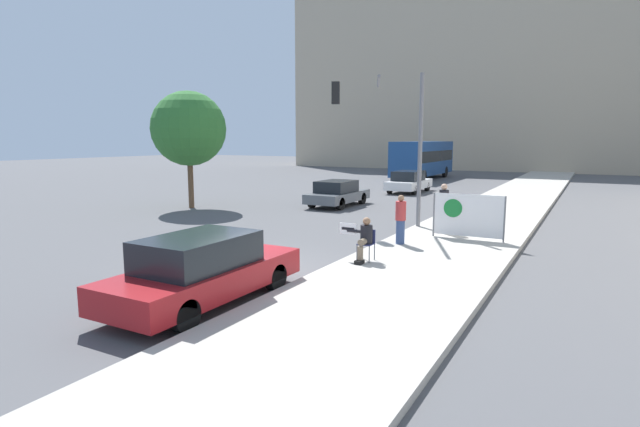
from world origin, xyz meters
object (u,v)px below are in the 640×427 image
object	(u,v)px
jogger_on_sidewalk	(401,219)
pedestrian_behind	(444,207)
street_tree_near_curb	(189,129)
protest_banner	(468,215)
seated_protester	(364,238)
traffic_light_pole	(389,123)
parked_car_curbside	(203,270)
car_on_road_nearest	(337,193)
city_bus_on_road	(423,158)
car_on_road_midblock	(409,182)

from	to	relation	value
jogger_on_sidewalk	pedestrian_behind	bearing A→B (deg)	-88.99
street_tree_near_curb	protest_banner	bearing A→B (deg)	-8.86
seated_protester	street_tree_near_curb	distance (m)	14.93
traffic_light_pole	parked_car_curbside	world-z (taller)	traffic_light_pole
jogger_on_sidewalk	street_tree_near_curb	bearing A→B (deg)	-4.35
car_on_road_nearest	protest_banner	bearing A→B (deg)	-38.29
seated_protester	car_on_road_nearest	bearing A→B (deg)	119.25
jogger_on_sidewalk	parked_car_curbside	xyz separation A→B (m)	(-1.82, -7.30, -0.22)
pedestrian_behind	city_bus_on_road	world-z (taller)	city_bus_on_road
city_bus_on_road	traffic_light_pole	bearing A→B (deg)	-75.57
jogger_on_sidewalk	street_tree_near_curb	size ratio (longest dim) A/B	0.27
seated_protester	parked_car_curbside	xyz separation A→B (m)	(-1.75, -4.60, -0.07)
jogger_on_sidewalk	pedestrian_behind	distance (m)	2.92
seated_protester	jogger_on_sidewalk	bearing A→B (deg)	87.25
protest_banner	car_on_road_midblock	xyz separation A→B (m)	(-7.31, 15.21, -0.26)
traffic_light_pole	city_bus_on_road	xyz separation A→B (m)	(-6.55, 25.46, -2.22)
car_on_road_nearest	seated_protester	bearing A→B (deg)	-59.61
traffic_light_pole	car_on_road_midblock	distance (m)	14.94
jogger_on_sidewalk	car_on_road_midblock	world-z (taller)	jogger_on_sidewalk
traffic_light_pole	pedestrian_behind	bearing A→B (deg)	-4.82
city_bus_on_road	street_tree_near_curb	bearing A→B (deg)	-101.00
seated_protester	car_on_road_midblock	world-z (taller)	car_on_road_midblock
parked_car_curbside	pedestrian_behind	bearing A→B (deg)	76.46
car_on_road_nearest	city_bus_on_road	size ratio (longest dim) A/B	0.39
seated_protester	city_bus_on_road	distance (m)	32.27
traffic_light_pole	car_on_road_midblock	xyz separation A→B (m)	(-3.93, 14.00, -3.42)
jogger_on_sidewalk	car_on_road_nearest	distance (m)	10.68
car_on_road_midblock	parked_car_curbside	bearing A→B (deg)	-81.20
jogger_on_sidewalk	city_bus_on_road	size ratio (longest dim) A/B	0.15
street_tree_near_curb	city_bus_on_road	bearing A→B (deg)	79.00
pedestrian_behind	parked_car_curbside	bearing A→B (deg)	30.21
jogger_on_sidewalk	protest_banner	distance (m)	2.52
jogger_on_sidewalk	city_bus_on_road	world-z (taller)	city_bus_on_road
parked_car_curbside	protest_banner	bearing A→B (deg)	68.78
protest_banner	car_on_road_nearest	xyz separation A→B (m)	(-8.31, 6.56, -0.29)
seated_protester	car_on_road_midblock	xyz separation A→B (m)	(-5.51, 19.75, -0.10)
protest_banner	pedestrian_behind	bearing A→B (deg)	137.30
car_on_road_midblock	jogger_on_sidewalk	bearing A→B (deg)	-71.84
city_bus_on_road	street_tree_near_curb	xyz separation A→B (m)	(-4.74, -24.38, 2.15)
parked_car_curbside	car_on_road_midblock	world-z (taller)	parked_car_curbside
traffic_light_pole	parked_car_curbside	size ratio (longest dim) A/B	1.22
seated_protester	traffic_light_pole	xyz separation A→B (m)	(-1.59, 5.75, 3.32)
protest_banner	street_tree_near_curb	xyz separation A→B (m)	(-14.68, 2.29, 3.09)
traffic_light_pole	street_tree_near_curb	xyz separation A→B (m)	(-11.29, 1.08, -0.07)
protest_banner	traffic_light_pole	bearing A→B (deg)	160.37
car_on_road_midblock	street_tree_near_curb	xyz separation A→B (m)	(-7.36, -12.92, 3.35)
car_on_road_midblock	street_tree_near_curb	distance (m)	15.24
car_on_road_nearest	city_bus_on_road	world-z (taller)	city_bus_on_road
protest_banner	city_bus_on_road	bearing A→B (deg)	110.44
traffic_light_pole	street_tree_near_curb	bearing A→B (deg)	174.54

